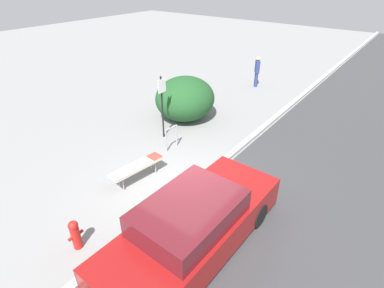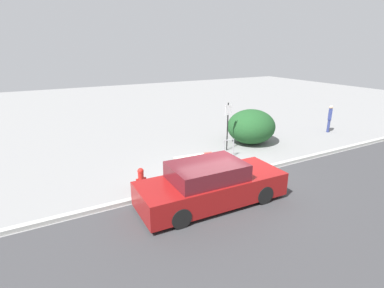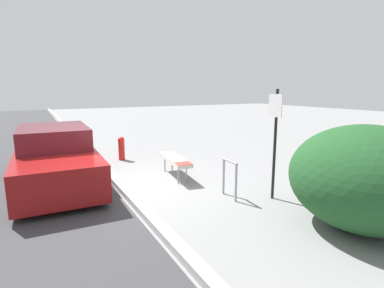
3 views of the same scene
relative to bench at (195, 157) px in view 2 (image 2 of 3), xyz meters
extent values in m
plane|color=gray|center=(0.25, -1.53, -0.46)|extent=(60.00, 60.00, 0.00)
cube|color=#38383A|center=(0.25, -6.68, -0.46)|extent=(60.00, 10.00, 0.01)
cube|color=#A8A8A3|center=(0.25, -1.53, -0.40)|extent=(60.00, 0.20, 0.13)
cylinder|color=#99999E|center=(-0.60, -0.04, -0.25)|extent=(0.04, 0.04, 0.42)
cylinder|color=#99999E|center=(0.56, -0.18, -0.25)|extent=(0.04, 0.04, 0.42)
cylinder|color=#99999E|center=(-0.58, 0.18, -0.25)|extent=(0.04, 0.04, 0.42)
cylinder|color=#99999E|center=(0.58, 0.04, -0.25)|extent=(0.04, 0.04, 0.42)
cube|color=beige|center=(-0.01, 0.00, 0.01)|extent=(1.70, 0.59, 0.09)
cube|color=red|center=(0.64, -0.08, 0.06)|extent=(0.40, 0.42, 0.01)
cylinder|color=#99999E|center=(1.70, 0.39, -0.06)|extent=(0.05, 0.05, 0.80)
cylinder|color=#99999E|center=(2.20, 0.35, -0.06)|extent=(0.05, 0.05, 0.80)
cylinder|color=#99999E|center=(1.95, 0.37, 0.34)|extent=(0.55, 0.09, 0.05)
cylinder|color=black|center=(2.41, 1.16, 0.69)|extent=(0.06, 0.06, 2.30)
cube|color=white|center=(2.41, 1.12, 1.51)|extent=(0.36, 0.02, 0.46)
cylinder|color=red|center=(-2.57, -0.73, -0.16)|extent=(0.20, 0.20, 0.60)
sphere|color=red|center=(-2.57, -0.73, 0.19)|extent=(0.22, 0.22, 0.22)
cylinder|color=red|center=(-2.71, -0.73, -0.10)|extent=(0.08, 0.07, 0.07)
cylinder|color=red|center=(-2.43, -0.73, -0.10)|extent=(0.08, 0.07, 0.07)
ellipsoid|color=#1E4C23|center=(4.14, 1.51, 0.41)|extent=(2.46, 2.35, 1.74)
cylinder|color=navy|center=(9.54, 1.02, -0.09)|extent=(0.15, 0.15, 0.74)
cylinder|color=navy|center=(9.41, 0.92, -0.09)|extent=(0.15, 0.15, 0.74)
cube|color=navy|center=(9.47, 0.97, 0.59)|extent=(0.40, 0.37, 0.61)
sphere|color=beige|center=(9.47, 0.97, 1.00)|extent=(0.21, 0.21, 0.21)
cylinder|color=black|center=(0.52, -2.04, -0.16)|extent=(0.60, 0.20, 0.60)
cylinder|color=black|center=(0.48, -3.62, -0.16)|extent=(0.60, 0.20, 0.60)
cylinder|color=black|center=(-2.40, -1.97, -0.16)|extent=(0.60, 0.20, 0.60)
cylinder|color=black|center=(-2.44, -3.55, -0.16)|extent=(0.60, 0.20, 0.60)
cube|color=maroon|center=(-0.96, -2.79, 0.05)|extent=(4.75, 1.84, 0.75)
cube|color=#59171F|center=(-1.15, -2.79, 0.66)|extent=(2.30, 1.61, 0.53)
camera|label=1|loc=(-4.72, -5.56, 4.95)|focal=28.00mm
camera|label=2|loc=(-5.61, -9.95, 4.31)|focal=28.00mm
camera|label=3|loc=(6.96, -3.22, 1.85)|focal=28.00mm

